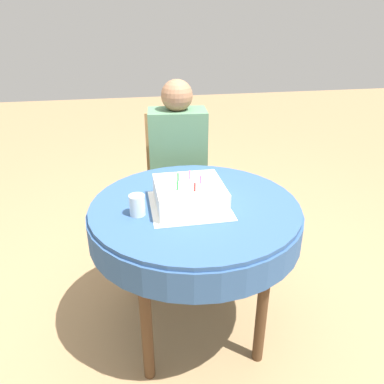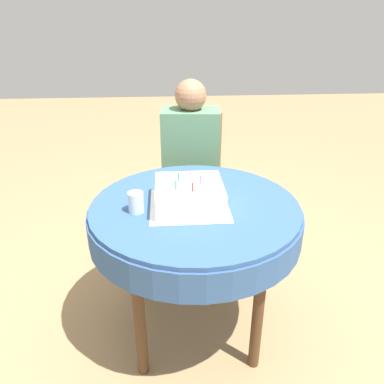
{
  "view_description": "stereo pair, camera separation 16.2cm",
  "coord_description": "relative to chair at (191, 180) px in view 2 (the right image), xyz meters",
  "views": [
    {
      "loc": [
        -0.28,
        -1.44,
        1.48
      ],
      "look_at": [
        -0.01,
        -0.0,
        0.78
      ],
      "focal_mm": 35.0,
      "sensor_mm": 36.0,
      "label": 1
    },
    {
      "loc": [
        -0.12,
        -1.46,
        1.48
      ],
      "look_at": [
        -0.01,
        -0.0,
        0.78
      ],
      "focal_mm": 35.0,
      "sensor_mm": 36.0,
      "label": 2
    }
  ],
  "objects": [
    {
      "name": "drinking_glass",
      "position": [
        -0.29,
        -0.84,
        0.27
      ],
      "size": [
        0.07,
        0.07,
        0.09
      ],
      "color": "silver",
      "rests_on": "dining_table"
    },
    {
      "name": "ground_plane",
      "position": [
        -0.04,
        -0.78,
        -0.49
      ],
      "size": [
        12.0,
        12.0,
        0.0
      ],
      "primitive_type": "plane",
      "color": "#A37F56"
    },
    {
      "name": "napkin",
      "position": [
        -0.06,
        -0.8,
        0.23
      ],
      "size": [
        0.34,
        0.34,
        0.0
      ],
      "color": "white",
      "rests_on": "dining_table"
    },
    {
      "name": "birthday_cake",
      "position": [
        -0.06,
        -0.8,
        0.28
      ],
      "size": [
        0.29,
        0.29,
        0.14
      ],
      "color": "white",
      "rests_on": "dining_table"
    },
    {
      "name": "person",
      "position": [
        -0.01,
        -0.1,
        0.19
      ],
      "size": [
        0.36,
        0.33,
        1.15
      ],
      "rotation": [
        0.0,
        0.0,
        -0.09
      ],
      "color": "#9E7051",
      "rests_on": "ground_plane"
    },
    {
      "name": "dining_table",
      "position": [
        -0.04,
        -0.78,
        0.14
      ],
      "size": [
        0.95,
        0.95,
        0.72
      ],
      "color": "#335689",
      "rests_on": "ground_plane"
    },
    {
      "name": "chair",
      "position": [
        0.0,
        0.0,
        0.0
      ],
      "size": [
        0.48,
        0.48,
        0.91
      ],
      "rotation": [
        0.0,
        0.0,
        -0.09
      ],
      "color": "#A37A4C",
      "rests_on": "ground_plane"
    }
  ]
}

